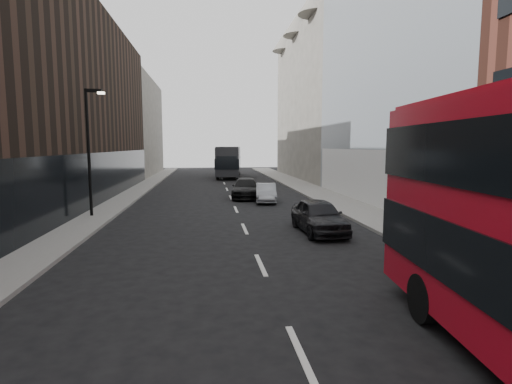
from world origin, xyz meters
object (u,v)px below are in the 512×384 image
object	(u,v)px
street_lamp	(90,143)
car_c	(246,188)
grey_bus	(229,161)
car_b	(266,193)
car_a	(319,216)

from	to	relation	value
street_lamp	car_c	bearing A→B (deg)	39.34
grey_bus	car_c	xyz separation A→B (m)	(0.16, -21.25, -1.35)
street_lamp	car_b	world-z (taller)	street_lamp
car_b	car_a	bearing A→B (deg)	-77.85
grey_bus	car_a	world-z (taller)	grey_bus
grey_bus	car_a	size ratio (longest dim) A/B	2.68
car_a	grey_bus	bearing A→B (deg)	92.38
car_b	car_c	xyz separation A→B (m)	(-1.23, 2.50, 0.09)
street_lamp	car_b	size ratio (longest dim) A/B	1.73
car_c	car_a	bearing A→B (deg)	-74.08
street_lamp	grey_bus	world-z (taller)	street_lamp
grey_bus	car_b	xyz separation A→B (m)	(1.39, -23.74, -1.44)
car_b	car_c	bearing A→B (deg)	122.94
grey_bus	car_a	bearing A→B (deg)	-80.52
street_lamp	car_a	xyz separation A→B (m)	(11.60, -5.22, -3.39)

